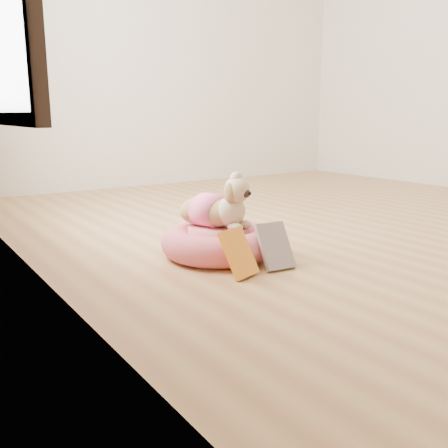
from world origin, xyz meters
TOP-DOWN VIEW (x-y plane):
  - floor at (0.00, 0.00)m, footprint 4.50×4.50m
  - wall_back at (0.00, 2.25)m, footprint 4.50×0.00m
  - pet_bed at (-1.18, -0.26)m, footprint 0.57×0.57m
  - dog at (-1.17, -0.25)m, footprint 0.38×0.45m
  - book_yellow at (-1.28, -0.57)m, footprint 0.18×0.17m
  - book_white at (-1.07, -0.57)m, footprint 0.17×0.16m

SIDE VIEW (x-z plane):
  - floor at x=0.00m, z-range 0.00..0.00m
  - pet_bed at x=-1.18m, z-range 0.00..0.14m
  - book_white at x=-1.07m, z-range 0.00..0.20m
  - book_yellow at x=-1.28m, z-range 0.00..0.21m
  - dog at x=-1.17m, z-range 0.15..0.43m
  - wall_back at x=0.00m, z-range -0.90..3.60m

